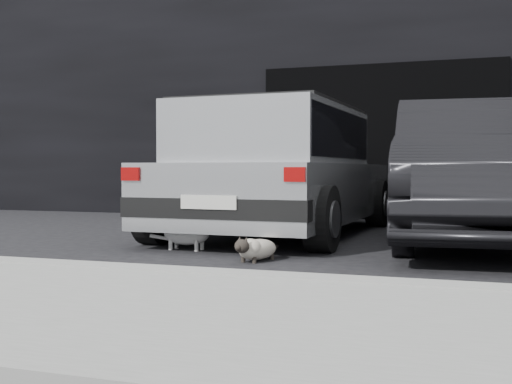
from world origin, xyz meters
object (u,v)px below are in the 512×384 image
(silver_hatchback, at_px, (279,165))
(cat_white, at_px, (189,233))
(second_car, at_px, (476,170))
(cat_siamese, at_px, (255,249))

(silver_hatchback, bearing_deg, cat_white, -101.93)
(second_car, xyz_separation_m, cat_siamese, (-1.92, -2.26, -0.72))
(cat_siamese, bearing_deg, second_car, -114.56)
(silver_hatchback, height_order, cat_siamese, silver_hatchback)
(cat_siamese, xyz_separation_m, cat_white, (-0.92, 0.56, 0.06))
(silver_hatchback, xyz_separation_m, second_car, (2.40, -0.07, -0.07))
(silver_hatchback, xyz_separation_m, cat_siamese, (0.48, -2.34, -0.79))
(second_car, distance_m, cat_white, 3.37)
(silver_hatchback, xyz_separation_m, cat_white, (-0.44, -1.77, -0.73))
(silver_hatchback, height_order, cat_white, silver_hatchback)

